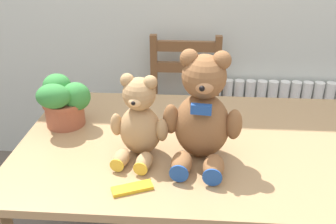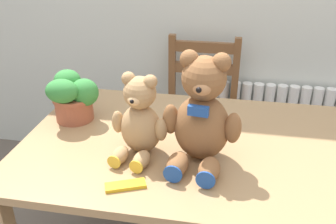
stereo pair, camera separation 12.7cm
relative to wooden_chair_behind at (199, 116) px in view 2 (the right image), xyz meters
name	(u,v)px [view 2 (the right image)]	position (x,y,z in m)	size (l,w,h in m)	color
radiator	(287,136)	(0.54, 0.20, -0.19)	(0.90, 0.10, 0.62)	white
dining_table	(202,165)	(0.08, -0.74, 0.17)	(1.36, 0.84, 0.74)	#9E7A51
wooden_chair_behind	(199,116)	(0.00, 0.00, 0.00)	(0.42, 0.42, 0.91)	brown
teddy_bear_left	(140,120)	(-0.13, -0.83, 0.40)	(0.21, 0.22, 0.30)	tan
teddy_bear_right	(202,116)	(0.08, -0.84, 0.44)	(0.27, 0.28, 0.39)	brown
potted_plant	(73,96)	(-0.47, -0.64, 0.38)	(0.20, 0.19, 0.21)	#9E5138
chocolate_bar	(125,185)	(-0.13, -1.04, 0.28)	(0.13, 0.04, 0.01)	gold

